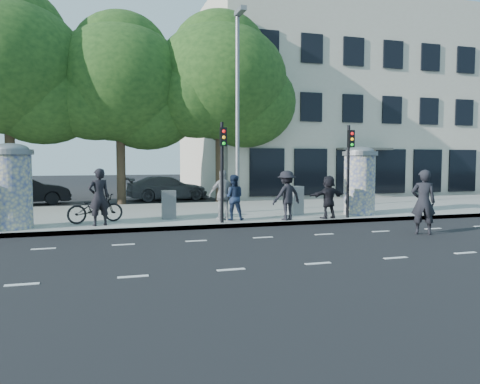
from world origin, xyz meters
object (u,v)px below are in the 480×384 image
object	(u,v)px
ped_b	(99,197)
cabinet_left	(169,205)
street_lamp	(238,97)
ped_f	(328,197)
ad_column_left	(11,184)
car_mid	(24,191)
ped_e	(223,195)
man_road	(423,202)
ped_c	(233,197)
bicycle	(95,208)
car_right	(167,188)
traffic_pole_far	(349,161)
ad_column_right	(359,179)
ped_d	(287,195)
cabinet_right	(296,201)
traffic_pole_near	(222,161)

from	to	relation	value
ped_b	cabinet_left	size ratio (longest dim) A/B	1.80
street_lamp	ped_f	bearing A→B (deg)	-46.79
ad_column_left	car_mid	xyz separation A→B (m)	(-1.00, 9.74, -0.82)
ped_e	man_road	world-z (taller)	man_road
ped_c	man_road	world-z (taller)	man_road
ped_c	man_road	size ratio (longest dim) A/B	0.81
ad_column_left	street_lamp	bearing A→B (deg)	14.94
bicycle	ad_column_left	bearing A→B (deg)	86.40
ped_f	car_right	bearing A→B (deg)	-79.62
ped_f	man_road	bearing A→B (deg)	104.24
man_road	cabinet_left	world-z (taller)	man_road
street_lamp	ped_c	bearing A→B (deg)	-110.78
ad_column_left	traffic_pole_far	xyz separation A→B (m)	(11.40, -0.71, 0.69)
car_mid	traffic_pole_far	bearing A→B (deg)	-141.18
cabinet_left	ad_column_left	bearing A→B (deg)	-168.15
car_right	ad_column_right	bearing A→B (deg)	-157.08
ped_e	traffic_pole_far	bearing A→B (deg)	173.17
traffic_pole_far	ped_d	world-z (taller)	traffic_pole_far
street_lamp	cabinet_left	bearing A→B (deg)	-156.70
bicycle	cabinet_right	xyz separation A→B (m)	(7.44, 0.14, 0.06)
street_lamp	man_road	xyz separation A→B (m)	(4.12, -6.08, -3.80)
street_lamp	ped_c	world-z (taller)	street_lamp
ad_column_right	ped_d	bearing A→B (deg)	-166.09
cabinet_right	bicycle	bearing A→B (deg)	164.06
street_lamp	man_road	world-z (taller)	street_lamp
ped_d	man_road	size ratio (longest dim) A/B	0.88
ped_e	man_road	distance (m)	6.57
ad_column_left	ped_e	distance (m)	6.82
traffic_pole_far	car_mid	world-z (taller)	traffic_pole_far
ad_column_left	ped_d	world-z (taller)	ad_column_left
bicycle	car_mid	bearing A→B (deg)	3.97
bicycle	ad_column_right	bearing A→B (deg)	-108.99
ped_b	cabinet_left	bearing A→B (deg)	-173.99
ad_column_left	ped_c	distance (m)	7.17
car_mid	ad_column_right	bearing A→B (deg)	-136.51
ped_b	ped_e	bearing A→B (deg)	164.32
ad_column_left	traffic_pole_near	distance (m)	6.67
cabinet_left	traffic_pole_far	bearing A→B (deg)	-11.37
car_mid	car_right	world-z (taller)	car_mid
ad_column_right	car_mid	distance (m)	16.47
ad_column_right	ped_f	distance (m)	2.07
ad_column_left	bicycle	world-z (taller)	ad_column_left
man_road	cabinet_left	bearing A→B (deg)	-5.16
ped_d	car_right	world-z (taller)	ped_d
ped_e	car_mid	bearing A→B (deg)	-50.47
ped_d	car_mid	size ratio (longest dim) A/B	0.40
traffic_pole_near	ped_d	distance (m)	2.66
ped_c	car_mid	world-z (taller)	ped_c
street_lamp	cabinet_right	bearing A→B (deg)	-36.47
street_lamp	ped_b	world-z (taller)	street_lamp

